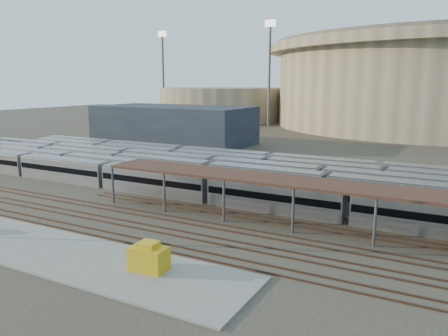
% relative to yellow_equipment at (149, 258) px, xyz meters
% --- Properties ---
extents(ground, '(420.00, 420.00, 0.00)m').
position_rel_yellow_equipment_xyz_m(ground, '(-10.03, 14.20, -1.21)').
color(ground, '#383026').
rests_on(ground, ground).
extents(apron, '(50.00, 9.00, 0.20)m').
position_rel_yellow_equipment_xyz_m(apron, '(-15.03, -0.80, -1.11)').
color(apron, gray).
rests_on(apron, ground).
extents(subway_trains, '(124.62, 23.90, 3.60)m').
position_rel_yellow_equipment_xyz_m(subway_trains, '(-7.35, 32.70, 0.59)').
color(subway_trains, silver).
rests_on(subway_trains, ground).
extents(inspection_shed, '(60.30, 6.00, 5.30)m').
position_rel_yellow_equipment_xyz_m(inspection_shed, '(11.97, 18.20, 3.77)').
color(inspection_shed, '#4F4E53').
rests_on(inspection_shed, ground).
extents(empty_tracks, '(170.00, 9.62, 0.18)m').
position_rel_yellow_equipment_xyz_m(empty_tracks, '(-10.03, 9.20, -1.12)').
color(empty_tracks, '#4C3323').
rests_on(empty_tracks, ground).
extents(stadium, '(124.00, 124.00, 32.50)m').
position_rel_yellow_equipment_xyz_m(stadium, '(14.97, 154.20, 15.26)').
color(stadium, tan).
rests_on(stadium, ground).
extents(secondary_arena, '(56.00, 56.00, 14.00)m').
position_rel_yellow_equipment_xyz_m(secondary_arena, '(-70.03, 144.20, 5.79)').
color(secondary_arena, tan).
rests_on(secondary_arena, ground).
extents(service_building, '(42.00, 20.00, 10.00)m').
position_rel_yellow_equipment_xyz_m(service_building, '(-45.03, 69.20, 3.79)').
color(service_building, '#1E232D').
rests_on(service_building, ground).
extents(floodlight_0, '(4.00, 1.00, 38.40)m').
position_rel_yellow_equipment_xyz_m(floodlight_0, '(-40.03, 124.20, 19.43)').
color(floodlight_0, '#4F4E53').
rests_on(floodlight_0, ground).
extents(floodlight_1, '(4.00, 1.00, 38.40)m').
position_rel_yellow_equipment_xyz_m(floodlight_1, '(-95.03, 134.20, 19.43)').
color(floodlight_1, '#4F4E53').
rests_on(floodlight_1, ground).
extents(floodlight_3, '(4.00, 1.00, 38.40)m').
position_rel_yellow_equipment_xyz_m(floodlight_3, '(-20.03, 174.20, 19.43)').
color(floodlight_3, '#4F4E53').
rests_on(floodlight_3, ground).
extents(yellow_equipment, '(3.35, 2.21, 2.03)m').
position_rel_yellow_equipment_xyz_m(yellow_equipment, '(0.00, 0.00, 0.00)').
color(yellow_equipment, gold).
rests_on(yellow_equipment, apron).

